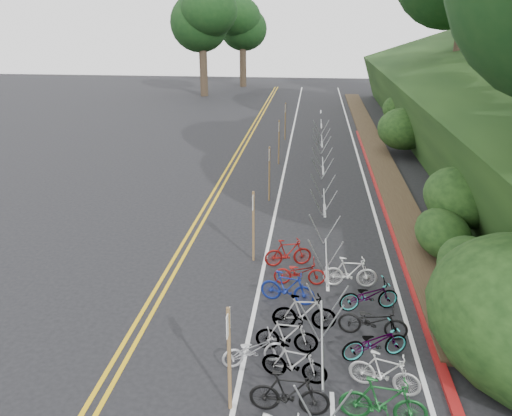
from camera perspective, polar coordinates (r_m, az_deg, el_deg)
The scene contains 10 objects.
ground at distance 13.09m, azimuth -5.70°, elevation -15.74°, with size 120.00×120.00×0.00m, color black.
road_markings at distance 21.84m, azimuth 1.37°, elevation 0.08°, with size 7.47×80.00×0.01m.
red_curb at distance 23.76m, azimuth 14.07°, elevation 1.31°, with size 0.25×28.00×0.10m, color maroon.
embankment at distance 31.53m, azimuth 26.30°, elevation 9.32°, with size 14.30×48.14×9.11m.
bike_rack_front at distance 11.64m, azimuth 7.50°, elevation -15.84°, with size 1.14×3.24×1.17m.
bike_racks_rest at distance 24.25m, azimuth 7.62°, elevation 4.17°, with size 1.14×23.00×1.17m.
signpost_near at distance 10.58m, azimuth -3.10°, elevation -16.19°, with size 0.08×0.40×2.49m.
signposts_rest at distance 25.11m, azimuth 2.15°, elevation 6.30°, with size 0.08×18.40×2.50m.
bike_front at distance 12.34m, azimuth -0.29°, elevation -15.88°, with size 1.54×0.54×0.81m, color #9E9EA3.
bike_valet at distance 13.03m, azimuth 8.60°, elevation -13.53°, with size 3.36×9.37×1.07m.
Camera 1 is at (2.43, -10.22, 7.82)m, focal length 35.00 mm.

